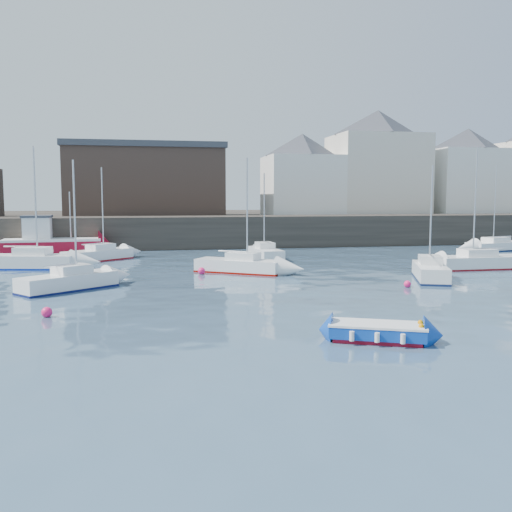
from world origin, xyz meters
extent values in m
plane|color=#2D4760|center=(0.00, 0.00, 0.00)|extent=(220.00, 220.00, 0.00)
cube|color=#28231E|center=(0.00, 35.00, 1.50)|extent=(90.00, 5.00, 3.00)
cube|color=#28231E|center=(0.00, 53.00, 1.40)|extent=(90.00, 32.00, 2.80)
cube|color=beige|center=(20.00, 42.00, 7.30)|extent=(10.00, 8.00, 9.00)
pyramid|color=#3A3D44|center=(20.00, 42.00, 13.20)|extent=(13.36, 13.36, 2.80)
cube|color=white|center=(31.00, 41.50, 6.55)|extent=(9.00, 7.00, 7.50)
pyramid|color=#3A3D44|center=(31.00, 41.50, 11.53)|extent=(11.88, 11.88, 2.45)
cube|color=white|center=(11.00, 41.50, 6.05)|extent=(8.00, 7.00, 6.50)
pyramid|color=#3A3D44|center=(11.00, 41.50, 10.53)|extent=(11.14, 11.14, 2.45)
cube|color=#3D2D26|center=(-6.00, 43.00, 6.30)|extent=(16.00, 10.00, 7.00)
cube|color=#3A3D44|center=(-6.00, 43.00, 10.10)|extent=(16.40, 10.40, 0.60)
cube|color=maroon|center=(1.44, -2.00, 0.07)|extent=(3.15, 2.28, 0.14)
cube|color=#0E40AC|center=(1.44, -2.00, 0.34)|extent=(3.44, 2.53, 0.40)
cube|color=white|center=(1.44, -2.00, 0.58)|extent=(3.51, 2.58, 0.07)
cube|color=white|center=(1.44, -2.00, 0.41)|extent=(2.70, 1.90, 0.36)
cube|color=tan|center=(1.44, -2.00, 0.50)|extent=(0.59, 0.96, 0.05)
cylinder|color=white|center=(1.01, -0.96, 0.32)|extent=(0.16, 0.16, 0.32)
cylinder|color=white|center=(0.38, -2.38, 0.32)|extent=(0.16, 0.16, 0.32)
cylinder|color=white|center=(1.76, -1.29, 0.32)|extent=(0.16, 0.16, 0.32)
cylinder|color=white|center=(1.12, -2.71, 0.32)|extent=(0.16, 0.16, 0.32)
cylinder|color=white|center=(2.50, -1.62, 0.32)|extent=(0.16, 0.16, 0.32)
cylinder|color=white|center=(1.86, -3.04, 0.32)|extent=(0.16, 0.16, 0.32)
cube|color=maroon|center=(-13.98, 31.50, 0.55)|extent=(8.15, 3.40, 1.10)
cube|color=white|center=(-13.98, 31.50, 1.20)|extent=(8.15, 3.40, 0.20)
cube|color=white|center=(-15.18, 31.44, 2.20)|extent=(2.30, 2.11, 1.80)
cube|color=#3A3D44|center=(-15.18, 31.44, 3.20)|extent=(2.51, 2.32, 0.20)
cylinder|color=silver|center=(-12.48, 31.58, 3.30)|extent=(0.10, 0.10, 4.00)
cube|color=white|center=(-10.21, 11.06, 0.42)|extent=(5.05, 4.54, 0.85)
cube|color=#0C1347|center=(-10.21, 11.06, 0.06)|extent=(5.10, 4.58, 0.11)
cube|color=white|center=(-10.01, 11.22, 1.08)|extent=(2.18, 2.10, 0.47)
cylinder|color=silver|center=(-9.80, 11.38, 3.82)|extent=(0.09, 0.09, 5.94)
cube|color=white|center=(-0.28, 16.22, 0.42)|extent=(5.69, 4.61, 0.84)
cube|color=#7E0902|center=(-0.28, 16.22, 0.06)|extent=(5.75, 4.66, 0.11)
cube|color=white|center=(-0.04, 16.07, 1.08)|extent=(2.39, 2.22, 0.47)
cylinder|color=silver|center=(0.19, 15.91, 4.08)|extent=(0.09, 0.09, 6.48)
cube|color=white|center=(10.22, 10.83, 0.45)|extent=(3.32, 5.29, 0.91)
cube|color=#121D42|center=(10.22, 10.83, 0.06)|extent=(3.35, 5.34, 0.12)
cube|color=white|center=(10.31, 11.06, 1.16)|extent=(1.76, 2.08, 0.50)
cylinder|color=silver|center=(10.40, 11.30, 3.81)|extent=(0.10, 0.10, 5.81)
cube|color=white|center=(16.13, 14.89, 0.44)|extent=(6.33, 2.07, 0.88)
cube|color=maroon|center=(16.13, 14.89, 0.06)|extent=(6.40, 2.09, 0.12)
cube|color=white|center=(15.81, 14.89, 1.12)|extent=(2.22, 1.53, 0.49)
cylinder|color=silver|center=(15.49, 14.89, 4.51)|extent=(0.10, 0.10, 7.27)
cube|color=white|center=(-13.99, 20.90, 0.47)|extent=(6.61, 3.33, 0.95)
cube|color=#0B289D|center=(-13.99, 20.90, 0.06)|extent=(6.68, 3.36, 0.13)
cube|color=white|center=(-13.68, 20.84, 1.21)|extent=(2.49, 1.96, 0.53)
cylinder|color=silver|center=(-13.38, 20.77, 4.59)|extent=(0.11, 0.11, 7.27)
cube|color=white|center=(3.10, 23.75, 0.42)|extent=(1.90, 5.18, 0.84)
cube|color=#0831B6|center=(3.10, 23.75, 0.06)|extent=(1.92, 5.23, 0.11)
cube|color=white|center=(3.08, 24.00, 1.07)|extent=(1.32, 1.85, 0.46)
cylinder|color=silver|center=(3.07, 24.26, 3.77)|extent=(0.09, 0.09, 5.87)
cube|color=white|center=(25.30, 26.57, 0.39)|extent=(6.38, 3.32, 0.78)
cube|color=#071339|center=(25.30, 26.57, 0.05)|extent=(6.44, 3.35, 0.10)
cube|color=white|center=(25.01, 26.50, 1.00)|extent=(2.41, 1.92, 0.44)
cylinder|color=silver|center=(24.71, 26.43, 4.29)|extent=(0.09, 0.09, 7.01)
cube|color=white|center=(-9.76, 25.19, 0.41)|extent=(5.27, 4.89, 0.82)
cube|color=maroon|center=(-9.76, 25.19, 0.05)|extent=(5.32, 4.94, 0.11)
cube|color=white|center=(-9.56, 25.37, 1.05)|extent=(2.30, 2.24, 0.45)
cylinder|color=silver|center=(-9.35, 25.55, 3.96)|extent=(0.09, 0.09, 6.28)
sphere|color=#FF1D68|center=(-10.21, 4.26, 0.00)|extent=(0.44, 0.44, 0.44)
sphere|color=#FF1D68|center=(7.67, 8.54, 0.00)|extent=(0.39, 0.39, 0.39)
sphere|color=#FF1D68|center=(-2.73, 15.93, 0.00)|extent=(0.45, 0.45, 0.45)
camera|label=1|loc=(-6.26, -19.75, 4.88)|focal=40.00mm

